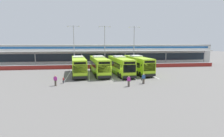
% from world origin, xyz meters
% --- Properties ---
extents(ground_plane, '(200.00, 200.00, 0.00)m').
position_xyz_m(ground_plane, '(0.00, 0.00, 0.00)').
color(ground_plane, '#605E5B').
extents(terminal_building, '(70.00, 13.00, 6.00)m').
position_xyz_m(terminal_building, '(-0.00, 26.91, 3.01)').
color(terminal_building, silver).
rests_on(terminal_building, ground).
extents(red_barrier_wall, '(60.00, 0.40, 1.10)m').
position_xyz_m(red_barrier_wall, '(0.00, 14.50, 0.56)').
color(red_barrier_wall, maroon).
rests_on(red_barrier_wall, ground).
extents(coach_bus_leftmost, '(3.89, 12.34, 3.78)m').
position_xyz_m(coach_bus_leftmost, '(-6.29, 6.06, 1.79)').
color(coach_bus_leftmost, '#9ED11E').
rests_on(coach_bus_leftmost, ground).
extents(coach_bus_left_centre, '(3.89, 12.34, 3.78)m').
position_xyz_m(coach_bus_left_centre, '(-2.09, 5.94, 1.79)').
color(coach_bus_left_centre, '#9ED11E').
rests_on(coach_bus_left_centre, ground).
extents(coach_bus_centre, '(3.89, 12.34, 3.78)m').
position_xyz_m(coach_bus_centre, '(2.26, 5.36, 1.79)').
color(coach_bus_centre, '#9ED11E').
rests_on(coach_bus_centre, ground).
extents(coach_bus_right_centre, '(3.89, 12.34, 3.78)m').
position_xyz_m(coach_bus_right_centre, '(6.31, 6.60, 1.79)').
color(coach_bus_right_centre, '#9ED11E').
rests_on(coach_bus_right_centre, ground).
extents(bay_stripe_far_west, '(0.14, 13.00, 0.01)m').
position_xyz_m(bay_stripe_far_west, '(-8.40, 6.00, 0.00)').
color(bay_stripe_far_west, silver).
rests_on(bay_stripe_far_west, ground).
extents(bay_stripe_west, '(0.14, 13.00, 0.01)m').
position_xyz_m(bay_stripe_west, '(-4.20, 6.00, 0.00)').
color(bay_stripe_west, silver).
rests_on(bay_stripe_west, ground).
extents(bay_stripe_mid_west, '(0.14, 13.00, 0.01)m').
position_xyz_m(bay_stripe_mid_west, '(0.00, 6.00, 0.00)').
color(bay_stripe_mid_west, silver).
rests_on(bay_stripe_mid_west, ground).
extents(bay_stripe_centre, '(0.14, 13.00, 0.01)m').
position_xyz_m(bay_stripe_centre, '(4.20, 6.00, 0.00)').
color(bay_stripe_centre, silver).
rests_on(bay_stripe_centre, ground).
extents(bay_stripe_mid_east, '(0.14, 13.00, 0.01)m').
position_xyz_m(bay_stripe_mid_east, '(8.40, 6.00, 0.00)').
color(bay_stripe_mid_east, silver).
rests_on(bay_stripe_mid_east, ground).
extents(pedestrian_with_handbag, '(0.64, 0.39, 1.62)m').
position_xyz_m(pedestrian_with_handbag, '(4.45, -3.52, 0.86)').
color(pedestrian_with_handbag, '#4C4238').
rests_on(pedestrian_with_handbag, ground).
extents(pedestrian_in_dark_coat, '(0.54, 0.36, 1.62)m').
position_xyz_m(pedestrian_in_dark_coat, '(-9.29, -3.10, 0.87)').
color(pedestrian_in_dark_coat, '#4C4238').
rests_on(pedestrian_in_dark_coat, ground).
extents(pedestrian_child, '(0.29, 0.26, 1.00)m').
position_xyz_m(pedestrian_child, '(-8.33, -1.54, 0.54)').
color(pedestrian_child, '#33333D').
rests_on(pedestrian_child, ground).
extents(pedestrian_near_bin, '(0.54, 0.35, 1.62)m').
position_xyz_m(pedestrian_near_bin, '(1.70, -5.01, 0.87)').
color(pedestrian_near_bin, '#4C4238').
rests_on(pedestrian_near_bin, ground).
extents(lamp_post_west, '(3.24, 0.28, 11.00)m').
position_xyz_m(lamp_post_west, '(-8.04, 17.23, 6.29)').
color(lamp_post_west, '#9E9EA3').
rests_on(lamp_post_west, ground).
extents(lamp_post_centre, '(3.24, 0.28, 11.00)m').
position_xyz_m(lamp_post_centre, '(0.12, 17.13, 6.29)').
color(lamp_post_centre, '#9E9EA3').
rests_on(lamp_post_centre, ground).
extents(lamp_post_east, '(3.24, 0.28, 11.00)m').
position_xyz_m(lamp_post_east, '(8.25, 17.35, 6.29)').
color(lamp_post_east, '#9E9EA3').
rests_on(lamp_post_east, ground).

